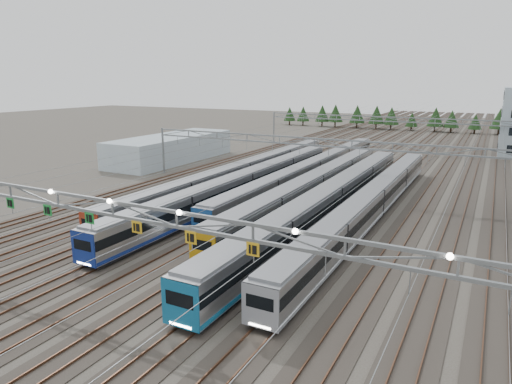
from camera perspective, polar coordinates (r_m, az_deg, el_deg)
The scene contains 13 objects.
ground at distance 36.21m, azimuth -16.64°, elevation -13.17°, with size 400.00×400.00×0.00m, color #47423A.
track_bed at distance 125.63m, azimuth 16.96°, elevation 6.58°, with size 54.00×260.00×5.42m.
train_a at distance 71.78m, azimuth -1.63°, elevation 2.47°, with size 2.59×62.32×3.36m.
train_b at distance 63.02m, azimuth -1.51°, elevation 0.95°, with size 2.74×56.48×3.56m.
train_c at distance 74.28m, azimuth 7.10°, elevation 2.75°, with size 2.58×63.50×3.36m.
train_d at distance 62.25m, azimuth 7.24°, elevation 0.69°, with size 2.74×53.65×3.57m.
train_e at distance 54.79m, azimuth 9.23°, elevation -1.07°, with size 2.92×58.76×3.80m.
train_f at distance 55.86m, azimuth 14.37°, elevation -1.21°, with size 2.68×58.75×3.49m.
gantry_near at distance 33.61m, azimuth -17.67°, elevation -2.36°, with size 56.36×0.61×8.08m.
gantry_mid at distance 67.48m, azimuth 7.27°, elevation 5.47°, with size 56.36×0.36×8.00m.
gantry_far at distance 110.51m, azimuth 15.61°, elevation 8.31°, with size 56.36×0.36×8.00m.
west_shed at distance 94.89m, azimuth -10.52°, elevation 5.41°, with size 10.00×30.00×5.07m, color #A6B7C6.
treeline at distance 157.50m, azimuth 19.03°, elevation 8.79°, with size 93.80×5.60×7.02m.
Camera 1 is at (23.27, -22.59, 16.10)m, focal length 32.00 mm.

